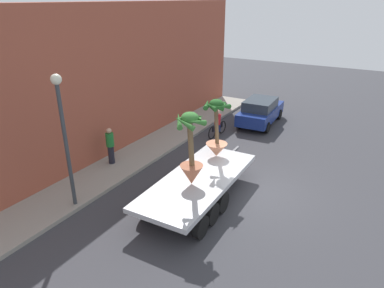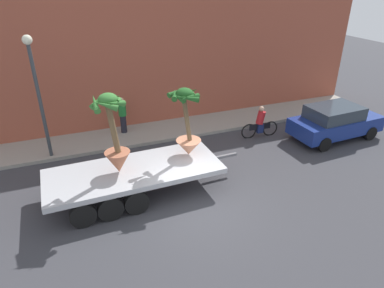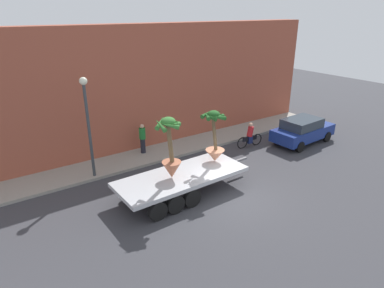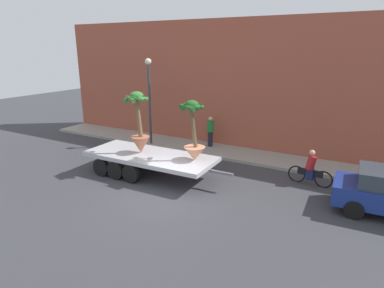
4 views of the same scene
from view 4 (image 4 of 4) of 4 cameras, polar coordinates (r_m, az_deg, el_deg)
The scene contains 9 objects.
ground_plane at distance 12.82m, azimuth -4.98°, elevation -9.11°, with size 60.00×60.00×0.00m, color #38383D.
sidewalk at distance 17.80m, azimuth 6.07°, elevation -1.45°, with size 24.00×2.20×0.15m, color gray.
building_facade at distance 18.63m, azimuth 8.51°, elevation 10.12°, with size 24.00×1.20×7.04m, color #9E4C38.
flatbed_trailer at distance 14.81m, azimuth -8.15°, elevation -2.44°, with size 6.92×2.49×0.98m.
potted_palm_rear at distance 13.47m, azimuth 0.23°, elevation 1.70°, with size 1.12×1.12×2.53m.
potted_palm_middle at distance 14.60m, azimuth -9.25°, elevation 2.95°, with size 1.11×1.16×2.75m.
cyclist at distance 14.47m, azimuth 20.00°, elevation -4.18°, with size 1.84×0.38×1.54m.
pedestrian_near_gate at distance 18.34m, azimuth 3.23°, elevation 2.30°, with size 0.36×0.36×1.71m.
street_lamp at distance 18.62m, azimuth -7.50°, elevation 9.26°, with size 0.36×0.36×4.83m.
Camera 4 is at (6.59, -9.51, 5.52)m, focal length 30.52 mm.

